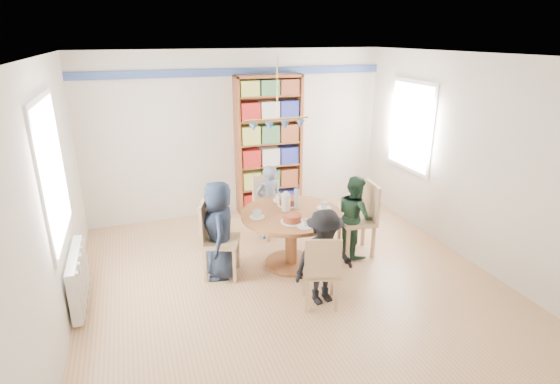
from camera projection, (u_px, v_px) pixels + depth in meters
name	position (u px, v px, depth m)	size (l,w,h in m)	color
ground	(290.00, 281.00, 5.46)	(5.00, 5.00, 0.00)	tan
room_shell	(249.00, 139.00, 5.59)	(5.00, 5.00, 5.00)	white
radiator	(78.00, 278.00, 4.86)	(0.12, 1.00, 0.60)	silver
dining_table	(291.00, 226.00, 5.67)	(1.30, 1.30, 0.75)	brown
chair_left	(214.00, 235.00, 5.42)	(0.57, 0.57, 1.00)	tan
chair_right	(363.00, 215.00, 6.01)	(0.50, 0.50, 1.02)	tan
chair_far	(268.00, 203.00, 6.60)	(0.50, 0.50, 0.92)	tan
chair_near	(322.00, 268.00, 4.78)	(0.49, 0.49, 0.89)	tan
person_left	(219.00, 230.00, 5.39)	(0.62, 0.40, 1.26)	#172033
person_right	(354.00, 216.00, 5.98)	(0.55, 0.43, 1.13)	#1C3826
person_far	(269.00, 202.00, 6.46)	(0.41, 0.27, 1.13)	gray
person_near	(324.00, 257.00, 4.86)	(0.73, 0.42, 1.13)	black
bookshelf	(269.00, 147.00, 7.29)	(1.10, 0.33, 2.31)	brown
tableware	(289.00, 207.00, 5.60)	(1.11, 1.11, 0.29)	white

